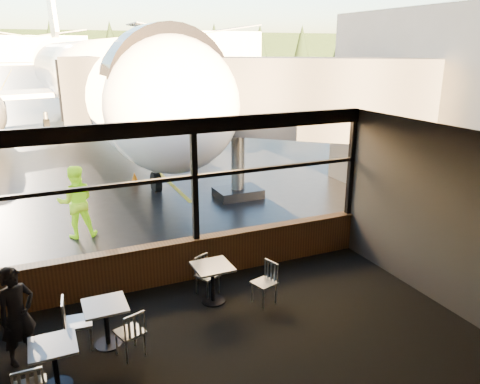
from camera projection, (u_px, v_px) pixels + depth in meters
ground_plane at (39, 68)px, 115.11m from camera, size 520.00×520.00×0.00m
carpet_floor at (257, 354)px, 7.70m from camera, size 8.00×6.00×0.01m
ceiling at (259, 146)px, 6.67m from camera, size 8.00×6.00×0.04m
wall_right at (450, 221)px, 8.74m from camera, size 0.04×6.00×3.50m
wall_back at (392, 379)px, 4.57m from camera, size 8.00×0.04×3.50m
window_sill at (197, 258)px, 10.19m from camera, size 8.00×0.28×0.90m
window_header at (193, 126)px, 9.33m from camera, size 8.00×0.18×0.30m
mullion_centre at (195, 181)px, 9.67m from camera, size 0.12×0.12×2.60m
mullion_right at (351, 163)px, 11.20m from camera, size 0.12×0.12×2.60m
window_transom at (194, 177)px, 9.64m from camera, size 8.00×0.10×0.08m
airliner at (84, 28)px, 25.86m from camera, size 33.60×39.76×11.77m
jet_bridge at (243, 123)px, 15.81m from camera, size 9.03×11.03×4.81m
cafe_table_near at (213, 284)px, 9.21m from camera, size 0.72×0.72×0.79m
cafe_table_mid at (107, 325)px, 7.86m from camera, size 0.70×0.70×0.77m
cafe_table_left at (55, 366)px, 6.88m from camera, size 0.67×0.67×0.73m
chair_near_e at (264, 283)px, 9.16m from camera, size 0.58×0.58×0.86m
chair_near_n at (208, 276)px, 9.49m from camera, size 0.60×0.60×0.83m
chair_mid_s at (130, 332)px, 7.58m from camera, size 0.59×0.59×0.86m
chair_mid_w at (78, 323)px, 7.78m from camera, size 0.56×0.56×0.94m
passenger at (17, 316)px, 7.33m from camera, size 0.72×0.65×1.65m
ground_crew at (76, 202)px, 12.27m from camera, size 0.98×0.79×1.94m
cone_nose at (135, 178)px, 17.28m from camera, size 0.32×0.32×0.45m
terminal_annex at (456, 106)px, 15.49m from camera, size 5.00×7.00×6.00m
hangar_mid at (32, 47)px, 170.39m from camera, size 38.00×15.00×10.00m
hangar_right at (194, 45)px, 187.23m from camera, size 50.00×20.00×12.00m
fuel_tank_c at (2, 53)px, 164.49m from camera, size 8.00×8.00×6.00m
treeline at (31, 45)px, 191.93m from camera, size 360.00×3.00×12.00m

